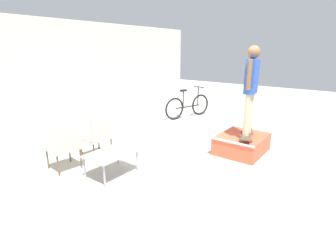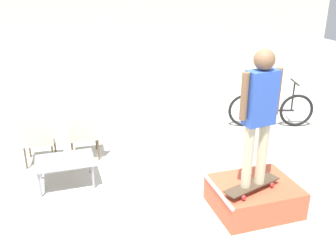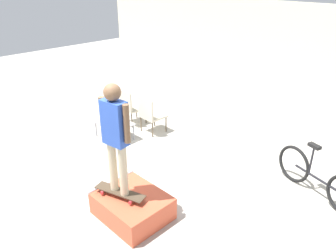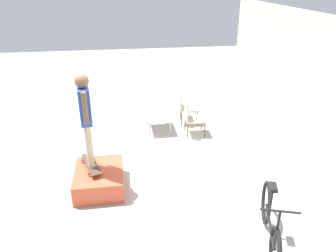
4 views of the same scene
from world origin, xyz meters
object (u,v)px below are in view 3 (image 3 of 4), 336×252
bicycle (318,178)px  person_skater (115,132)px  skate_ramp_box (132,206)px  coffee_table (114,124)px  patio_chair_right (150,114)px  skateboard_on_ramp (120,192)px  patio_chair_left (131,105)px

bicycle → person_skater: bearing=-108.3°
skate_ramp_box → person_skater: 1.35m
coffee_table → patio_chair_right: size_ratio=0.95×
patio_chair_right → bicycle: size_ratio=0.53×
skate_ramp_box → bicycle: (1.87, 2.63, 0.18)m
skate_ramp_box → coffee_table: size_ratio=1.30×
skateboard_on_ramp → coffee_table: (-2.32, 1.58, -0.10)m
skateboard_on_ramp → patio_chair_left: patio_chair_left is taller
person_skater → patio_chair_left: size_ratio=1.94×
skate_ramp_box → bicycle: bearing=54.5°
person_skater → bicycle: bearing=46.2°
patio_chair_right → person_skater: bearing=131.2°
skateboard_on_ramp → person_skater: 1.06m
skateboard_on_ramp → patio_chair_left: bearing=120.7°
person_skater → patio_chair_left: person_skater is taller
patio_chair_right → bicycle: (3.95, 0.37, -0.13)m
person_skater → bicycle: 3.60m
skateboard_on_ramp → patio_chair_right: patio_chair_right is taller
coffee_table → patio_chair_right: bearing=65.5°
coffee_table → patio_chair_left: (-0.38, 0.81, 0.14)m
coffee_table → patio_chair_right: (0.37, 0.81, 0.14)m
skateboard_on_ramp → coffee_table: size_ratio=1.01×
patio_chair_left → patio_chair_right: bearing=-174.1°
skateboard_on_ramp → bicycle: bearing=36.4°
skate_ramp_box → skateboard_on_ramp: 0.33m
skate_ramp_box → skateboard_on_ramp: skateboard_on_ramp is taller
person_skater → coffee_table: bearing=137.7°
patio_chair_left → skateboard_on_ramp: bearing=144.4°
skateboard_on_ramp → person_skater: bearing=8.8°
bicycle → coffee_table: bearing=-147.2°
patio_chair_left → coffee_table: bearing=121.2°
coffee_table → bicycle: 4.48m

